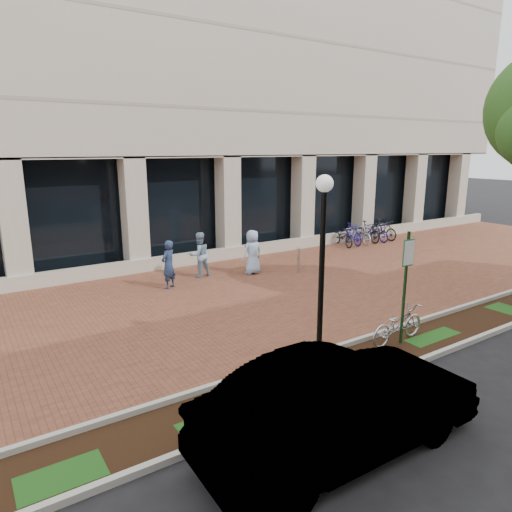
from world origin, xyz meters
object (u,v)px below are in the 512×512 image
lamppost (322,258)px  bike_rack_cluster (364,233)px  parking_sign (406,275)px  pedestrian_right (252,252)px  pedestrian_left (168,265)px  bollard (299,260)px  sedan_near_curb (341,405)px  locked_bicycle (397,324)px  pedestrian_mid (199,255)px

lamppost → bike_rack_cluster: lamppost is taller
parking_sign → pedestrian_right: bearing=91.2°
pedestrian_left → pedestrian_right: 3.28m
lamppost → pedestrian_left: bearing=96.0°
parking_sign → bollard: size_ratio=2.77×
parking_sign → sedan_near_curb: (-3.94, -2.06, -0.94)m
locked_bicycle → pedestrian_left: 7.58m
locked_bicycle → bike_rack_cluster: bike_rack_cluster is taller
lamppost → bollard: size_ratio=4.11×
bollard → sedan_near_curb: 10.24m
parking_sign → sedan_near_curb: 4.55m
bollard → sedan_near_curb: size_ratio=0.21×
pedestrian_left → pedestrian_right: (3.28, 0.00, 0.01)m
pedestrian_left → pedestrian_mid: (1.47, 0.69, 0.01)m
bike_rack_cluster → pedestrian_left: bearing=-161.2°
parking_sign → bike_rack_cluster: 12.06m
parking_sign → lamppost: bearing=171.9°
pedestrian_mid → sedan_near_curb: 10.22m
bike_rack_cluster → bollard: bearing=-147.4°
pedestrian_mid → pedestrian_right: (1.81, -0.68, 0.00)m
sedan_near_curb → parking_sign: bearing=-61.3°
lamppost → locked_bicycle: size_ratio=2.30×
pedestrian_right → sedan_near_curb: (-4.38, -9.21, -0.05)m
bike_rack_cluster → locked_bicycle: bearing=-122.9°
parking_sign → pedestrian_right: parking_sign is taller
pedestrian_right → locked_bicycle: bearing=81.5°
pedestrian_mid → parking_sign: bearing=96.6°
locked_bicycle → bollard: size_ratio=1.78×
pedestrian_right → lamppost: bearing=64.1°
pedestrian_left → sedan_near_curb: 9.27m
pedestrian_mid → sedan_near_curb: bearing=72.1°
locked_bicycle → bollard: bearing=-20.0°
parking_sign → lamppost: 2.27m
lamppost → bike_rack_cluster: size_ratio=1.13×
pedestrian_left → sedan_near_curb: bearing=51.1°
sedan_near_curb → locked_bicycle: bearing=-59.8°
pedestrian_mid → pedestrian_left: bearing=21.7°
locked_bicycle → sedan_near_curb: 4.50m
pedestrian_right → bollard: bearing=146.2°
sedan_near_curb → bike_rack_cluster: bearing=-46.5°
lamppost → pedestrian_left: (-0.70, 6.66, -1.46)m
pedestrian_left → sedan_near_curb: (-1.10, -9.21, -0.05)m
bike_rack_cluster → pedestrian_mid: bearing=-163.8°
locked_bicycle → bike_rack_cluster: 11.93m
locked_bicycle → pedestrian_mid: 7.84m
bollard → lamppost: bearing=-125.0°
parking_sign → lamppost: size_ratio=0.67×
pedestrian_left → pedestrian_mid: size_ratio=0.99×
parking_sign → sedan_near_curb: size_ratio=0.59×
pedestrian_right → sedan_near_curb: size_ratio=0.35×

